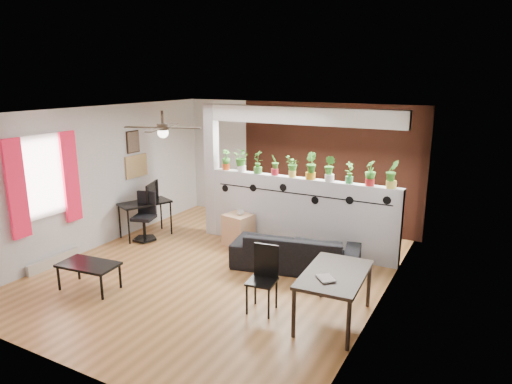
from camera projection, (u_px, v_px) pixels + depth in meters
name	position (u px, v px, depth m)	size (l,w,h in m)	color
room_shell	(218.00, 194.00, 7.24)	(6.30, 7.10, 2.90)	#996332
partition_wall	(300.00, 214.00, 8.31)	(3.60, 0.18, 1.35)	#BCBCC1
ceiling_header	(303.00, 116.00, 7.87)	(3.60, 0.18, 0.30)	white
pier_column	(212.00, 171.00, 9.03)	(0.22, 0.20, 2.60)	#BCBCC1
brick_panel	(329.00, 167.00, 9.41)	(3.90, 0.05, 2.60)	#AE4D32
vine_decal	(299.00, 194.00, 8.13)	(3.31, 0.01, 0.30)	black
window_assembly	(44.00, 179.00, 7.34)	(0.09, 1.30, 1.55)	white
baseboard_heater	(54.00, 261.00, 7.68)	(0.08, 1.00, 0.18)	beige
corkboard	(136.00, 166.00, 9.22)	(0.03, 0.60, 0.45)	#A3804F
framed_art	(133.00, 142.00, 9.06)	(0.03, 0.34, 0.44)	#8C7259
ceiling_fan	(163.00, 129.00, 7.10)	(1.19, 1.19, 0.43)	black
potted_plant_0	(226.00, 159.00, 8.82)	(0.22, 0.24, 0.39)	#D84F19
potted_plant_1	(242.00, 159.00, 8.65)	(0.24, 0.20, 0.44)	white
potted_plant_2	(258.00, 161.00, 8.49)	(0.25, 0.27, 0.43)	#3C832F
potted_plant_3	(275.00, 164.00, 8.33)	(0.17, 0.20, 0.39)	#AD1B2A
potted_plant_4	(292.00, 166.00, 8.17)	(0.18, 0.21, 0.38)	gold
potted_plant_5	(311.00, 165.00, 8.00)	(0.32, 0.32, 0.48)	orange
potted_plant_6	(330.00, 168.00, 7.84)	(0.29, 0.26, 0.45)	silver
potted_plant_7	(350.00, 172.00, 7.69)	(0.22, 0.23, 0.37)	#349147
potted_plant_8	(370.00, 172.00, 7.52)	(0.24, 0.27, 0.42)	red
potted_plant_9	(392.00, 173.00, 7.35)	(0.31, 0.30, 0.47)	gold
sofa	(296.00, 251.00, 7.57)	(1.98, 0.78, 0.58)	black
cube_shelf	(238.00, 230.00, 8.62)	(0.49, 0.43, 0.60)	tan
cup	(240.00, 212.00, 8.51)	(0.12, 0.12, 0.10)	gray
computer_desk	(145.00, 205.00, 9.01)	(0.86, 1.10, 0.71)	black
monitor	(149.00, 195.00, 9.09)	(0.06, 0.35, 0.20)	black
office_chair	(145.00, 220.00, 8.86)	(0.49, 0.49, 0.93)	black
dining_table	(335.00, 278.00, 5.84)	(0.83, 1.28, 0.68)	black
book	(319.00, 279.00, 5.61)	(0.18, 0.24, 0.02)	gray
folding_chair	(264.00, 272.00, 6.17)	(0.41, 0.41, 0.91)	black
coffee_table	(88.00, 266.00, 6.79)	(0.93, 0.58, 0.41)	black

